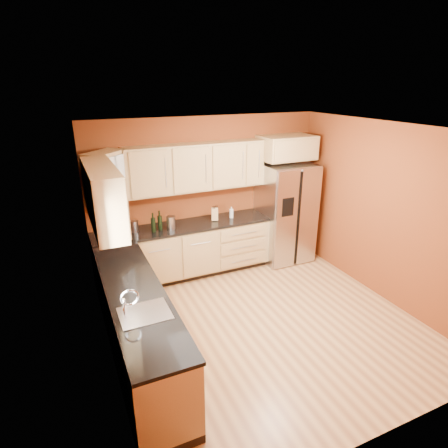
{
  "coord_description": "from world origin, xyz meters",
  "views": [
    {
      "loc": [
        -2.27,
        -3.74,
        3.12
      ],
      "look_at": [
        -0.18,
        0.9,
        1.16
      ],
      "focal_mm": 30.0,
      "sensor_mm": 36.0,
      "label": 1
    }
  ],
  "objects_px": {
    "refrigerator": "(285,213)",
    "canister_left": "(135,226)",
    "knife_block": "(215,214)",
    "soap_dispenser": "(231,212)",
    "wine_bottle_a": "(160,220)"
  },
  "relations": [
    {
      "from": "refrigerator",
      "to": "canister_left",
      "type": "distance_m",
      "value": 2.68
    },
    {
      "from": "knife_block",
      "to": "canister_left",
      "type": "bearing_deg",
      "value": -159.49
    },
    {
      "from": "refrigerator",
      "to": "knife_block",
      "type": "distance_m",
      "value": 1.35
    },
    {
      "from": "refrigerator",
      "to": "knife_block",
      "type": "height_order",
      "value": "refrigerator"
    },
    {
      "from": "soap_dispenser",
      "to": "wine_bottle_a",
      "type": "bearing_deg",
      "value": -178.24
    },
    {
      "from": "refrigerator",
      "to": "wine_bottle_a",
      "type": "xyz_separation_m",
      "value": [
        -2.29,
        0.04,
        0.19
      ]
    },
    {
      "from": "canister_left",
      "to": "knife_block",
      "type": "xyz_separation_m",
      "value": [
        1.34,
        -0.03,
        0.02
      ]
    },
    {
      "from": "wine_bottle_a",
      "to": "soap_dispenser",
      "type": "relative_size",
      "value": 1.62
    },
    {
      "from": "wine_bottle_a",
      "to": "soap_dispenser",
      "type": "distance_m",
      "value": 1.26
    },
    {
      "from": "knife_block",
      "to": "soap_dispenser",
      "type": "height_order",
      "value": "knife_block"
    },
    {
      "from": "wine_bottle_a",
      "to": "knife_block",
      "type": "bearing_deg",
      "value": 2.58
    },
    {
      "from": "soap_dispenser",
      "to": "refrigerator",
      "type": "bearing_deg",
      "value": -4.33
    },
    {
      "from": "canister_left",
      "to": "wine_bottle_a",
      "type": "xyz_separation_m",
      "value": [
        0.38,
        -0.07,
        0.07
      ]
    },
    {
      "from": "refrigerator",
      "to": "canister_left",
      "type": "relative_size",
      "value": 9.8
    },
    {
      "from": "refrigerator",
      "to": "knife_block",
      "type": "xyz_separation_m",
      "value": [
        -1.34,
        0.08,
        0.14
      ]
    }
  ]
}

